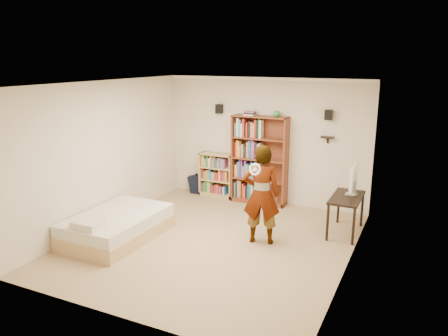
{
  "coord_description": "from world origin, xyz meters",
  "views": [
    {
      "loc": [
        3.17,
        -6.24,
        3.1
      ],
      "look_at": [
        -0.08,
        0.6,
        1.18
      ],
      "focal_mm": 35.0,
      "sensor_mm": 36.0,
      "label": 1
    }
  ],
  "objects_px": {
    "tall_bookshelf": "(260,160)",
    "low_bookshelf": "(217,175)",
    "computer_desk": "(346,215)",
    "person": "(261,194)",
    "daybed": "(117,223)"
  },
  "relations": [
    {
      "from": "tall_bookshelf",
      "to": "low_bookshelf",
      "type": "xyz_separation_m",
      "value": [
        -1.04,
        0.03,
        -0.46
      ]
    },
    {
      "from": "computer_desk",
      "to": "low_bookshelf",
      "type": "bearing_deg",
      "value": 162.51
    },
    {
      "from": "computer_desk",
      "to": "person",
      "type": "height_order",
      "value": "person"
    },
    {
      "from": "computer_desk",
      "to": "daybed",
      "type": "relative_size",
      "value": 0.54
    },
    {
      "from": "tall_bookshelf",
      "to": "person",
      "type": "bearing_deg",
      "value": -68.18
    },
    {
      "from": "tall_bookshelf",
      "to": "computer_desk",
      "type": "xyz_separation_m",
      "value": [
        2.03,
        -0.94,
        -0.6
      ]
    },
    {
      "from": "tall_bookshelf",
      "to": "daybed",
      "type": "bearing_deg",
      "value": -118.58
    },
    {
      "from": "computer_desk",
      "to": "daybed",
      "type": "distance_m",
      "value": 4.08
    },
    {
      "from": "daybed",
      "to": "tall_bookshelf",
      "type": "bearing_deg",
      "value": 61.42
    },
    {
      "from": "computer_desk",
      "to": "person",
      "type": "bearing_deg",
      "value": -140.56
    },
    {
      "from": "tall_bookshelf",
      "to": "low_bookshelf",
      "type": "relative_size",
      "value": 1.92
    },
    {
      "from": "low_bookshelf",
      "to": "person",
      "type": "height_order",
      "value": "person"
    },
    {
      "from": "low_bookshelf",
      "to": "person",
      "type": "relative_size",
      "value": 0.58
    },
    {
      "from": "computer_desk",
      "to": "daybed",
      "type": "xyz_separation_m",
      "value": [
        -3.59,
        -1.94,
        -0.07
      ]
    },
    {
      "from": "low_bookshelf",
      "to": "computer_desk",
      "type": "relative_size",
      "value": 0.97
    }
  ]
}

